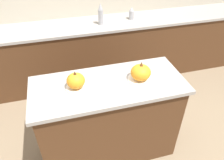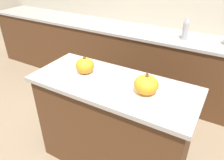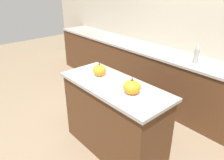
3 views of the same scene
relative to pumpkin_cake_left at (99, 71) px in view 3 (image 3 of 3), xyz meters
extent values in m
plane|color=#847056|center=(0.28, -0.02, -0.99)|extent=(12.00, 12.00, 0.00)
cube|color=#B2A893|center=(0.28, 1.69, 0.26)|extent=(8.00, 0.06, 2.50)
cube|color=#4C2D19|center=(0.28, -0.02, -0.55)|extent=(1.31, 0.53, 0.88)
cube|color=gray|center=(0.28, -0.02, -0.09)|extent=(1.37, 0.59, 0.03)
cube|color=#4C2D19|center=(0.28, 1.36, -0.55)|extent=(6.00, 0.56, 0.87)
cube|color=gray|center=(0.28, 1.36, -0.10)|extent=(6.00, 0.60, 0.03)
cylinder|color=white|center=(0.00, 0.00, -0.07)|extent=(0.18, 0.18, 0.01)
ellipsoid|color=orange|center=(0.00, 0.00, 0.00)|extent=(0.15, 0.15, 0.13)
cone|color=#4C2D14|center=(0.00, 0.00, 0.08)|extent=(0.03, 0.03, 0.03)
cylinder|color=white|center=(0.57, -0.03, -0.07)|extent=(0.23, 0.23, 0.01)
ellipsoid|color=orange|center=(0.57, -0.03, 0.01)|extent=(0.18, 0.18, 0.14)
cone|color=brown|center=(0.57, -0.03, 0.10)|extent=(0.03, 0.03, 0.05)
cylinder|color=#99999E|center=(0.51, 1.30, 0.02)|extent=(0.07, 0.07, 0.20)
cone|color=#99999E|center=(0.51, 1.30, 0.17)|extent=(0.06, 0.06, 0.09)
camera|label=1|loc=(-0.09, -1.48, 1.10)|focal=35.00mm
camera|label=2|loc=(1.02, -1.31, 0.83)|focal=35.00mm
camera|label=3|loc=(1.90, -1.47, 1.00)|focal=35.00mm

